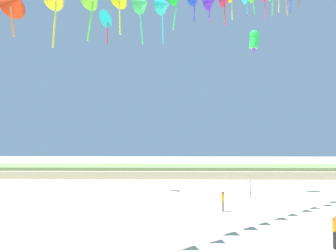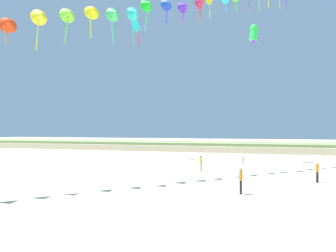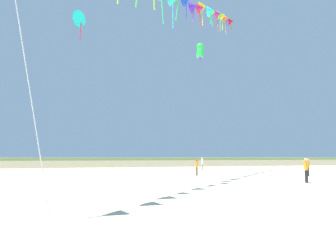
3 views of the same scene
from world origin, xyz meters
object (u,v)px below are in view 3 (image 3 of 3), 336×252
object	(u,v)px
person_near_left	(308,166)
person_far_left	(202,163)
large_kite_mid_trail	(81,18)
large_kite_low_lead	(200,51)
person_mid_center	(197,166)
person_near_right	(306,169)

from	to	relation	value
person_near_left	person_far_left	size ratio (longest dim) A/B	0.93
person_near_left	large_kite_mid_trail	bearing A→B (deg)	145.92
large_kite_low_lead	large_kite_mid_trail	bearing A→B (deg)	179.28
person_near_left	person_mid_center	distance (m)	10.22
person_mid_center	large_kite_low_lead	distance (m)	18.96
person_near_right	person_mid_center	size ratio (longest dim) A/B	1.09
person_near_right	large_kite_low_lead	bearing A→B (deg)	88.55
person_near_right	large_kite_low_lead	distance (m)	24.75
person_near_left	large_kite_low_lead	xyz separation A→B (m)	(-4.83, 13.71, 15.19)
person_far_left	large_kite_low_lead	size ratio (longest dim) A/B	0.71
person_mid_center	large_kite_mid_trail	bearing A→B (deg)	136.34
large_kite_low_lead	large_kite_mid_trail	xyz separation A→B (m)	(-15.72, 0.20, 2.61)
person_mid_center	person_far_left	world-z (taller)	person_far_left
person_near_right	person_mid_center	xyz separation A→B (m)	(-4.28, 9.33, -0.08)
person_far_left	large_kite_mid_trail	size ratio (longest dim) A/B	0.44
person_mid_center	person_near_right	bearing A→B (deg)	-65.33
person_near_right	large_kite_low_lead	xyz separation A→B (m)	(0.50, 19.57, 15.14)
large_kite_low_lead	person_near_right	bearing A→B (deg)	-91.45
large_kite_low_lead	person_near_left	bearing A→B (deg)	-70.58
large_kite_low_lead	large_kite_mid_trail	size ratio (longest dim) A/B	0.62
large_kite_low_lead	large_kite_mid_trail	distance (m)	15.94
person_near_left	person_near_right	xyz separation A→B (m)	(-5.33, -5.86, 0.05)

